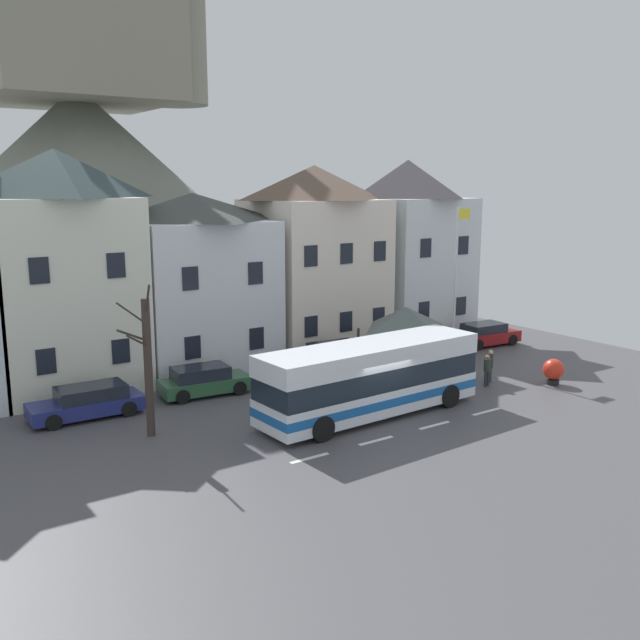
# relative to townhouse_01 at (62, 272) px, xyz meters

# --- Properties ---
(ground_plane) EXTENTS (40.00, 60.00, 0.07)m
(ground_plane) POSITION_rel_townhouse_01_xyz_m (9.02, -11.72, -5.53)
(ground_plane) COLOR #4C4A4E
(townhouse_01) EXTENTS (6.43, 5.50, 11.00)m
(townhouse_01) POSITION_rel_townhouse_01_xyz_m (0.00, 0.00, 0.00)
(townhouse_01) COLOR silver
(townhouse_01) RESTS_ON ground_plane
(townhouse_02) EXTENTS (6.96, 6.56, 9.00)m
(townhouse_02) POSITION_rel_townhouse_01_xyz_m (6.82, 0.53, -1.00)
(townhouse_02) COLOR silver
(townhouse_02) RESTS_ON ground_plane
(townhouse_03) EXTENTS (6.91, 6.14, 10.46)m
(townhouse_03) POSITION_rel_townhouse_01_xyz_m (14.16, 0.32, -0.27)
(townhouse_03) COLOR silver
(townhouse_03) RESTS_ON ground_plane
(townhouse_04) EXTENTS (6.16, 6.89, 10.88)m
(townhouse_04) POSITION_rel_townhouse_01_xyz_m (21.45, 0.69, -0.06)
(townhouse_04) COLOR silver
(townhouse_04) RESTS_ON ground_plane
(hilltop_castle) EXTENTS (35.31, 35.31, 23.64)m
(hilltop_castle) POSITION_rel_townhouse_01_xyz_m (7.33, 20.74, 3.37)
(hilltop_castle) COLOR slate
(hilltop_castle) RESTS_ON ground_plane
(transit_bus) EXTENTS (10.21, 3.04, 3.05)m
(transit_bus) POSITION_rel_townhouse_01_xyz_m (9.20, -11.09, -3.96)
(transit_bus) COLOR white
(transit_bus) RESTS_ON ground_plane
(bus_shelter) EXTENTS (3.60, 3.60, 3.55)m
(bus_shelter) POSITION_rel_townhouse_01_xyz_m (14.24, -7.51, -2.54)
(bus_shelter) COLOR #473D33
(bus_shelter) RESTS_ON ground_plane
(parked_car_00) EXTENTS (4.59, 1.96, 1.32)m
(parked_car_00) POSITION_rel_townhouse_01_xyz_m (-0.53, -4.67, -4.85)
(parked_car_00) COLOR navy
(parked_car_00) RESTS_ON ground_plane
(parked_car_01) EXTENTS (4.48, 2.10, 1.28)m
(parked_car_01) POSITION_rel_townhouse_01_xyz_m (17.29, -5.36, -4.87)
(parked_car_01) COLOR #2C5635
(parked_car_01) RESTS_ON ground_plane
(parked_car_02) EXTENTS (4.37, 2.23, 1.41)m
(parked_car_02) POSITION_rel_townhouse_01_xyz_m (12.09, -4.33, -4.82)
(parked_car_02) COLOR #2D5739
(parked_car_02) RESTS_ON ground_plane
(parked_car_03) EXTENTS (4.22, 2.14, 1.35)m
(parked_car_03) POSITION_rel_townhouse_01_xyz_m (4.75, -4.55, -4.84)
(parked_car_03) COLOR #2A5636
(parked_car_03) RESTS_ON ground_plane
(parked_car_04) EXTENTS (4.17, 2.13, 1.33)m
(parked_car_04) POSITION_rel_townhouse_01_xyz_m (22.85, -4.94, -4.84)
(parked_car_04) COLOR maroon
(parked_car_04) RESTS_ON ground_plane
(pedestrian_00) EXTENTS (0.33, 0.33, 1.53)m
(pedestrian_00) POSITION_rel_townhouse_01_xyz_m (16.39, -10.93, -4.61)
(pedestrian_00) COLOR #2D2D38
(pedestrian_00) RESTS_ON ground_plane
(pedestrian_01) EXTENTS (0.31, 0.29, 1.60)m
(pedestrian_01) POSITION_rel_townhouse_01_xyz_m (17.08, -10.50, -4.61)
(pedestrian_01) COLOR #2D2D38
(pedestrian_01) RESTS_ON ground_plane
(public_bench) EXTENTS (1.74, 0.48, 0.87)m
(public_bench) POSITION_rel_townhouse_01_xyz_m (13.05, -5.47, -5.02)
(public_bench) COLOR #473828
(public_bench) RESTS_ON ground_plane
(flagpole) EXTENTS (0.95, 0.10, 8.25)m
(flagpole) POSITION_rel_townhouse_01_xyz_m (18.68, -6.47, -0.79)
(flagpole) COLOR silver
(flagpole) RESTS_ON ground_plane
(harbour_buoy) EXTENTS (0.99, 0.99, 1.24)m
(harbour_buoy) POSITION_rel_townhouse_01_xyz_m (19.24, -12.52, -4.80)
(harbour_buoy) COLOR black
(harbour_buoy) RESTS_ON ground_plane
(bare_tree_00) EXTENTS (1.40, 1.65, 5.97)m
(bare_tree_00) POSITION_rel_townhouse_01_xyz_m (0.77, -8.22, -2.71)
(bare_tree_00) COLOR #382D28
(bare_tree_00) RESTS_ON ground_plane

